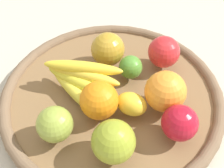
# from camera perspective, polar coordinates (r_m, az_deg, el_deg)

# --- Properties ---
(ground_plane) EXTENTS (2.40, 2.40, 0.00)m
(ground_plane) POSITION_cam_1_polar(r_m,az_deg,el_deg) (0.65, 0.00, -3.45)
(ground_plane) COLOR #BCB5A2
(ground_plane) RESTS_ON ground
(basket) EXTENTS (0.47, 0.47, 0.04)m
(basket) POSITION_cam_1_polar(r_m,az_deg,el_deg) (0.63, 0.00, -2.36)
(basket) COLOR olive
(basket) RESTS_ON ground_plane
(lime_0) EXTENTS (0.07, 0.07, 0.05)m
(lime_0) POSITION_cam_1_polar(r_m,az_deg,el_deg) (0.63, 3.64, 3.30)
(lime_0) COLOR #509130
(lime_0) RESTS_ON basket
(banana_bunch) EXTENTS (0.13, 0.17, 0.06)m
(banana_bunch) POSITION_cam_1_polar(r_m,az_deg,el_deg) (0.60, -6.28, 0.94)
(banana_bunch) COLOR yellow
(banana_bunch) RESTS_ON basket
(apple_1) EXTENTS (0.10, 0.10, 0.08)m
(apple_1) POSITION_cam_1_polar(r_m,az_deg,el_deg) (0.50, 0.29, -11.14)
(apple_1) COLOR #90A02A
(apple_1) RESTS_ON basket
(orange_1) EXTENTS (0.10, 0.10, 0.08)m
(orange_1) POSITION_cam_1_polar(r_m,az_deg,el_deg) (0.57, 10.34, -1.44)
(orange_1) COLOR orange
(orange_1) RESTS_ON basket
(apple_3) EXTENTS (0.09, 0.09, 0.07)m
(apple_3) POSITION_cam_1_polar(r_m,az_deg,el_deg) (0.53, -11.08, -7.69)
(apple_3) COLOR #90A53D
(apple_3) RESTS_ON basket
(orange_0) EXTENTS (0.11, 0.11, 0.07)m
(orange_0) POSITION_cam_1_polar(r_m,az_deg,el_deg) (0.55, -2.53, -3.19)
(orange_0) COLOR orange
(orange_0) RESTS_ON basket
(lemon_0) EXTENTS (0.06, 0.07, 0.05)m
(lemon_0) POSITION_cam_1_polar(r_m,az_deg,el_deg) (0.57, 3.82, -3.91)
(lemon_0) COLOR yellow
(lemon_0) RESTS_ON basket
(apple_0) EXTENTS (0.10, 0.10, 0.07)m
(apple_0) POSITION_cam_1_polar(r_m,az_deg,el_deg) (0.66, 10.06, 6.18)
(apple_0) COLOR red
(apple_0) RESTS_ON basket
(apple_4) EXTENTS (0.08, 0.08, 0.08)m
(apple_4) POSITION_cam_1_polar(r_m,az_deg,el_deg) (0.65, -0.83, 6.78)
(apple_4) COLOR #B28926
(apple_4) RESTS_ON basket
(apple_2) EXTENTS (0.09, 0.09, 0.07)m
(apple_2) POSITION_cam_1_polar(r_m,az_deg,el_deg) (0.54, 13.04, -7.39)
(apple_2) COLOR red
(apple_2) RESTS_ON basket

